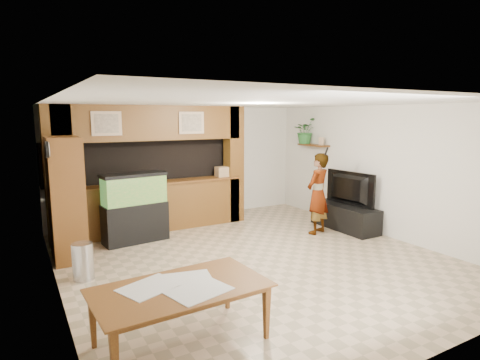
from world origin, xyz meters
TOP-DOWN VIEW (x-y plane):
  - floor at (0.00, 0.00)m, footprint 6.50×6.50m
  - ceiling at (0.00, 0.00)m, footprint 6.50×6.50m
  - wall_back at (0.00, 3.25)m, footprint 6.00×0.00m
  - wall_left at (-3.00, 0.00)m, footprint 0.00×6.50m
  - wall_right at (3.00, 0.00)m, footprint 0.00×6.50m
  - partition at (-0.95, 2.64)m, footprint 4.20×0.99m
  - wall_clock at (-2.97, 1.00)m, footprint 0.05×0.25m
  - wall_shelf at (2.85, 1.95)m, footprint 0.25×0.90m
  - pantry_cabinet at (-2.70, 1.57)m, footprint 0.51×0.84m
  - trash_can at (-2.64, 0.53)m, footprint 0.30×0.30m
  - aquarium at (-1.47, 1.95)m, footprint 1.20×0.45m
  - tv_stand at (2.65, 0.62)m, footprint 0.57×1.55m
  - television at (2.65, 0.62)m, footprint 0.26×1.25m
  - photo_frame at (2.85, 1.67)m, footprint 0.06×0.14m
  - potted_plant at (2.82, 2.25)m, footprint 0.70×0.66m
  - person at (1.92, 0.67)m, footprint 0.71×0.59m
  - microphone at (1.97, 0.51)m, footprint 0.04×0.10m
  - dining_table at (-2.00, -1.80)m, footprint 1.84×1.09m
  - newspaper_a at (-1.88, -1.96)m, footprint 0.69×0.58m
  - newspaper_b at (-2.28, -1.62)m, footprint 0.70×0.61m
  - newspaper_c at (-1.85, -1.60)m, footprint 0.56×0.46m
  - counter_box at (0.68, 2.45)m, footprint 0.34×0.23m

SIDE VIEW (x-z plane):
  - floor at x=0.00m, z-range 0.00..0.00m
  - tv_stand at x=2.65m, z-range 0.00..0.52m
  - trash_can at x=-2.64m, z-range 0.00..0.55m
  - dining_table at x=-2.00m, z-range 0.00..0.63m
  - newspaper_c at x=-1.85m, z-range 0.63..0.64m
  - newspaper_b at x=-2.28m, z-range 0.63..0.64m
  - newspaper_a at x=-1.88m, z-range 0.63..0.64m
  - aquarium at x=-1.47m, z-range -0.01..1.31m
  - person at x=1.92m, z-range 0.00..1.65m
  - television at x=2.65m, z-range 0.52..1.23m
  - pantry_cabinet at x=-2.70m, z-range 0.00..2.06m
  - counter_box at x=0.68m, z-range 1.04..1.26m
  - wall_back at x=0.00m, z-range -1.70..4.30m
  - wall_left at x=-3.00m, z-range -1.95..4.55m
  - wall_right at x=3.00m, z-range -1.95..4.55m
  - partition at x=-0.95m, z-range 0.01..2.61m
  - wall_shelf at x=2.85m, z-range 1.68..1.72m
  - microphone at x=1.97m, z-range 1.62..1.79m
  - photo_frame at x=2.85m, z-range 1.72..1.90m
  - wall_clock at x=-2.97m, z-range 1.77..2.02m
  - potted_plant at x=2.82m, z-range 1.72..2.34m
  - ceiling at x=0.00m, z-range 2.60..2.60m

